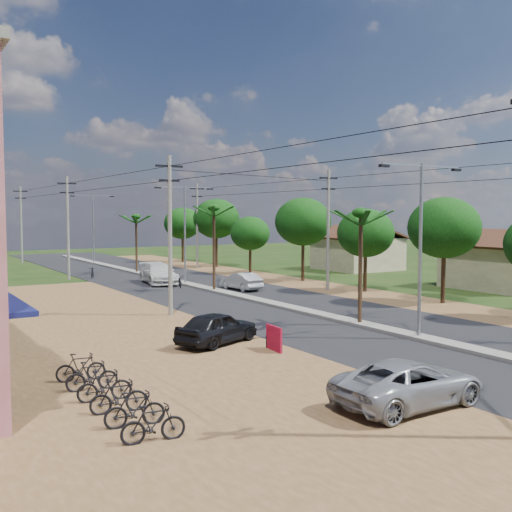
{
  "coord_description": "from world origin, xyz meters",
  "views": [
    {
      "loc": [
        -20.58,
        -19.03,
        5.73
      ],
      "look_at": [
        -0.01,
        14.1,
        3.0
      ],
      "focal_mm": 42.0,
      "sensor_mm": 36.0,
      "label": 1
    }
  ],
  "objects_px": {
    "roadside_sign": "(274,339)",
    "car_white_far": "(159,274)",
    "car_parked_silver": "(409,384)",
    "car_parked_dark": "(217,328)",
    "car_silver_mid": "(241,282)",
    "parked_scooter_row": "(111,391)"
  },
  "relations": [
    {
      "from": "car_parked_dark",
      "to": "roadside_sign",
      "type": "distance_m",
      "value": 2.8
    },
    {
      "from": "car_parked_silver",
      "to": "parked_scooter_row",
      "type": "xyz_separation_m",
      "value": [
        -7.56,
        4.57,
        -0.18
      ]
    },
    {
      "from": "car_white_far",
      "to": "car_parked_silver",
      "type": "relative_size",
      "value": 1.15
    },
    {
      "from": "roadside_sign",
      "to": "car_white_far",
      "type": "bearing_deg",
      "value": 83.81
    },
    {
      "from": "car_parked_silver",
      "to": "parked_scooter_row",
      "type": "relative_size",
      "value": 0.68
    },
    {
      "from": "roadside_sign",
      "to": "car_silver_mid",
      "type": "bearing_deg",
      "value": 69.28
    },
    {
      "from": "parked_scooter_row",
      "to": "roadside_sign",
      "type": "bearing_deg",
      "value": 23.59
    },
    {
      "from": "car_white_far",
      "to": "roadside_sign",
      "type": "bearing_deg",
      "value": -93.65
    },
    {
      "from": "car_white_far",
      "to": "roadside_sign",
      "type": "height_order",
      "value": "car_white_far"
    },
    {
      "from": "car_silver_mid",
      "to": "car_parked_dark",
      "type": "relative_size",
      "value": 0.94
    },
    {
      "from": "car_silver_mid",
      "to": "parked_scooter_row",
      "type": "distance_m",
      "value": 27.62
    },
    {
      "from": "car_parked_silver",
      "to": "car_parked_dark",
      "type": "xyz_separation_m",
      "value": [
        -0.83,
        10.54,
        0.03
      ]
    },
    {
      "from": "car_parked_silver",
      "to": "car_silver_mid",
      "type": "bearing_deg",
      "value": -20.47
    },
    {
      "from": "car_silver_mid",
      "to": "parked_scooter_row",
      "type": "height_order",
      "value": "car_silver_mid"
    },
    {
      "from": "car_silver_mid",
      "to": "parked_scooter_row",
      "type": "bearing_deg",
      "value": 47.65
    },
    {
      "from": "car_silver_mid",
      "to": "roadside_sign",
      "type": "xyz_separation_m",
      "value": [
        -9.02,
        -18.1,
        -0.12
      ]
    },
    {
      "from": "car_silver_mid",
      "to": "roadside_sign",
      "type": "distance_m",
      "value": 20.23
    },
    {
      "from": "car_parked_dark",
      "to": "roadside_sign",
      "type": "relative_size",
      "value": 3.26
    },
    {
      "from": "car_parked_silver",
      "to": "car_parked_dark",
      "type": "relative_size",
      "value": 1.17
    },
    {
      "from": "car_parked_silver",
      "to": "roadside_sign",
      "type": "xyz_separation_m",
      "value": [
        0.57,
        8.12,
        -0.15
      ]
    },
    {
      "from": "car_parked_silver",
      "to": "parked_scooter_row",
      "type": "height_order",
      "value": "car_parked_silver"
    },
    {
      "from": "car_silver_mid",
      "to": "car_parked_dark",
      "type": "bearing_deg",
      "value": 52.44
    }
  ]
}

